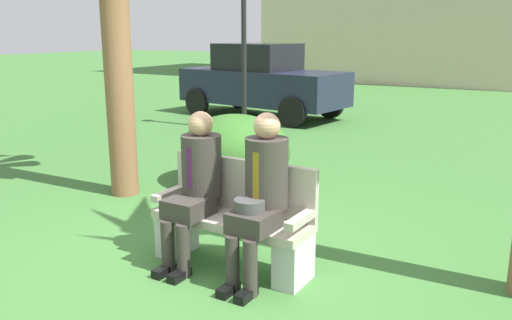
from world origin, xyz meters
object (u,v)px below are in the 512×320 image
park_bench (235,221)px  seated_man_left (196,181)px  seated_man_right (261,190)px  parked_car_near (261,81)px  street_lamp (244,22)px  shrub_near_bench (236,149)px

park_bench → seated_man_left: 0.47m
park_bench → seated_man_right: size_ratio=1.02×
seated_man_right → parked_car_near: 8.39m
street_lamp → shrub_near_bench: bearing=-59.4°
parked_car_near → street_lamp: bearing=-70.5°
seated_man_left → parked_car_near: size_ratio=0.32×
seated_man_left → shrub_near_bench: 2.46m
park_bench → seated_man_left: seated_man_left is taller
seated_man_right → parked_car_near: size_ratio=0.33×
park_bench → shrub_near_bench: 2.49m
seated_man_left → parked_car_near: 8.09m
seated_man_left → street_lamp: bearing=118.5°
parked_car_near → seated_man_left: bearing=-63.5°
seated_man_right → shrub_near_bench: seated_man_right is taller
seated_man_right → park_bench: bearing=159.7°
shrub_near_bench → street_lamp: (-1.96, 3.32, 1.66)m
parked_car_near → shrub_near_bench: bearing=-63.0°
seated_man_right → street_lamp: street_lamp is taller
shrub_near_bench → parked_car_near: size_ratio=0.36×
park_bench → seated_man_left: bearing=-159.1°
park_bench → parked_car_near: 8.14m
seated_man_left → seated_man_right: 0.64m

